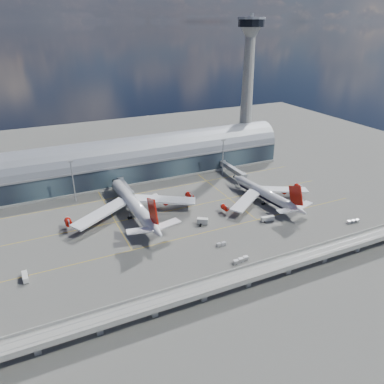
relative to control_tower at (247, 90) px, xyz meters
name	(u,v)px	position (x,y,z in m)	size (l,w,h in m)	color
ground	(191,225)	(-85.00, -83.00, -51.64)	(500.00, 500.00, 0.00)	#474744
taxi_lines	(174,208)	(-85.00, -60.89, -51.63)	(200.00, 80.12, 0.01)	gold
terminal	(143,160)	(-85.00, -5.01, -40.30)	(200.00, 30.00, 28.00)	#1C242F
control_tower	(247,90)	(0.00, 0.00, 0.00)	(19.00, 19.00, 103.00)	gray
guideway	(248,275)	(-85.00, -138.00, -46.34)	(220.00, 8.50, 7.20)	gray
floodlight_mast_left	(73,180)	(-135.00, -28.00, -38.00)	(3.00, 0.70, 25.70)	gray
floodlight_mast_right	(223,156)	(-35.00, -28.00, -38.00)	(3.00, 0.70, 25.70)	gray
airliner_left	(134,205)	(-108.62, -60.75, -44.91)	(73.54, 77.24, 23.56)	white
airliner_right	(266,194)	(-33.21, -76.65, -46.48)	(60.01, 62.75, 19.90)	white
jet_bridge_left	(125,186)	(-105.21, -29.88, -46.46)	(4.40, 28.00, 7.25)	gray
jet_bridge_right	(232,169)	(-29.89, -31.82, -46.46)	(4.40, 32.00, 7.25)	gray
service_truck_0	(25,277)	(-166.49, -95.64, -50.25)	(2.48, 6.54, 2.68)	beige
service_truck_1	(203,221)	(-78.75, -84.63, -49.96)	(6.23, 5.33, 3.32)	beige
service_truck_2	(268,219)	(-45.54, -96.44, -50.26)	(7.54, 3.08, 2.65)	beige
service_truck_3	(301,202)	(-15.86, -88.38, -50.29)	(4.55, 5.75, 2.63)	beige
service_truck_4	(156,197)	(-90.31, -45.40, -50.24)	(2.64, 4.91, 2.77)	beige
service_truck_5	(155,198)	(-91.44, -45.86, -50.37)	(3.95, 5.48, 2.48)	beige
cargo_train_0	(221,244)	(-80.16, -107.49, -50.77)	(4.95, 1.73, 1.66)	gray
cargo_train_1	(241,260)	(-78.69, -122.68, -50.68)	(8.31, 2.81, 1.82)	gray
cargo_train_2	(353,222)	(-5.62, -117.66, -50.77)	(7.59, 2.58, 1.67)	gray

